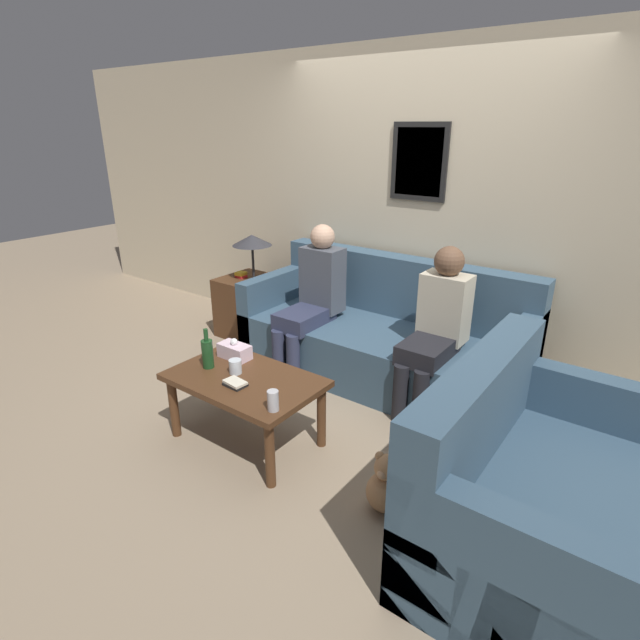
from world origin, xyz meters
The scene contains 14 objects.
ground_plane centered at (0.00, 0.00, 0.00)m, with size 16.00×16.00×0.00m, color gray.
wall_back centered at (0.00, 1.06, 1.30)m, with size 9.00×0.08×2.60m.
couch_main centered at (0.00, 0.57, 0.32)m, with size 2.31×0.95×0.95m.
couch_side centered at (1.52, -0.64, 0.32)m, with size 0.95×1.44×0.95m.
coffee_table centered at (-0.23, -0.81, 0.40)m, with size 0.98×0.62×0.47m.
side_table_with_lamp centered at (-1.48, 0.54, 0.35)m, with size 0.53×0.53×1.02m.
wine_bottle centered at (-0.53, -0.85, 0.58)m, with size 0.08×0.08×0.28m.
drinking_glass centered at (-0.32, -0.80, 0.52)m, with size 0.08×0.08×0.09m.
book_stack centered at (-0.20, -0.92, 0.49)m, with size 0.15×0.11×0.03m.
soda_can centered at (0.18, -0.99, 0.53)m, with size 0.07×0.07×0.12m.
tissue_box centered at (-0.49, -0.64, 0.53)m, with size 0.23×0.12×0.14m.
person_left centered at (-0.55, 0.34, 0.65)m, with size 0.34×0.66×1.22m.
person_right centered at (0.54, 0.36, 0.65)m, with size 0.34×0.64×1.19m.
teddy_bear centered at (0.83, -0.82, 0.15)m, with size 0.22×0.22×0.35m.
Camera 1 is at (1.85, -2.79, 1.98)m, focal length 28.00 mm.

